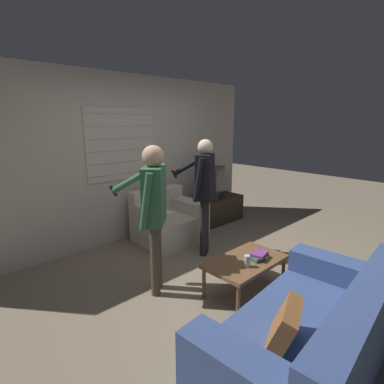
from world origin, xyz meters
The scene contains 12 objects.
ground_plane centered at (0.00, 0.00, 0.00)m, with size 16.00×16.00×0.00m, color #7F705B.
wall_back centered at (0.00, 2.03, 1.28)m, with size 5.20×0.08×2.55m.
couch_blue centered at (-0.56, -1.30, 0.32)m, with size 1.84×1.02×0.85m.
armchair_beige centered at (0.36, 1.47, 0.32)m, with size 0.96×0.90×0.80m.
coffee_table centered at (0.05, -0.27, 0.34)m, with size 0.92×0.54×0.38m.
tv_stand centered at (1.59, 1.58, 0.24)m, with size 1.03×0.55×0.47m.
tv centered at (1.59, 1.58, 0.74)m, with size 0.72×0.52×0.54m.
person_left_standing centered at (-0.66, 0.42, 1.03)m, with size 0.49×0.78×1.63m.
person_right_standing centered at (0.43, 0.74, 1.02)m, with size 0.49×0.77×1.63m.
book_stack centered at (0.18, -0.34, 0.41)m, with size 0.23×0.20×0.07m.
soda_can centered at (-0.07, -0.37, 0.44)m, with size 0.07×0.07×0.13m.
spare_remote centered at (0.24, -0.36, 0.39)m, with size 0.04×0.13×0.02m.
Camera 1 is at (-2.45, -2.04, 1.87)m, focal length 28.00 mm.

